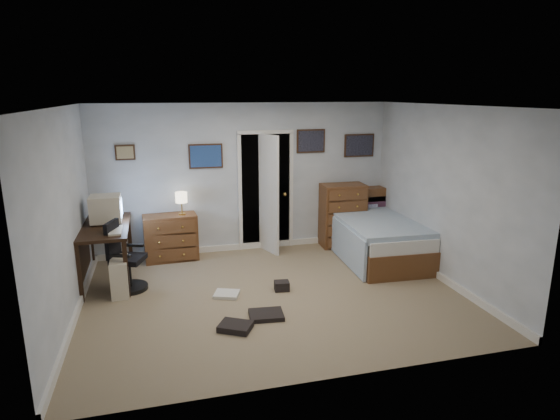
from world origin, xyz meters
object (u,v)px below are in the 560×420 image
object	(u,v)px
low_dresser	(171,237)
bed	(374,236)
office_chair	(125,264)
tall_dresser	(342,215)
computer_desk	(98,239)

from	to	relation	value
low_dresser	bed	world-z (taller)	low_dresser
office_chair	tall_dresser	world-z (taller)	tall_dresser
office_chair	tall_dresser	bearing A→B (deg)	36.90
computer_desk	bed	bearing A→B (deg)	-0.83
computer_desk	office_chair	xyz separation A→B (m)	(0.36, -0.40, -0.26)
computer_desk	tall_dresser	size ratio (longest dim) A/B	1.31
office_chair	low_dresser	xyz separation A→B (m)	(0.65, 1.08, -0.00)
tall_dresser	bed	xyz separation A→B (m)	(0.30, -0.66, -0.21)
tall_dresser	bed	size ratio (longest dim) A/B	0.49
office_chair	bed	distance (m)	3.94
office_chair	bed	world-z (taller)	office_chair
computer_desk	low_dresser	distance (m)	1.25
bed	low_dresser	bearing A→B (deg)	170.72
office_chair	bed	size ratio (longest dim) A/B	0.43
computer_desk	low_dresser	xyz separation A→B (m)	(1.01, 0.68, -0.27)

